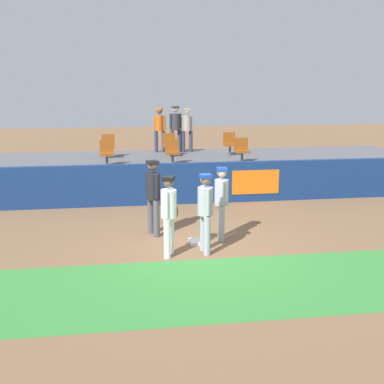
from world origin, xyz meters
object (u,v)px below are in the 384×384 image
at_px(seat_back_right, 230,142).
at_px(seat_front_right, 242,149).
at_px(first_base, 198,242).
at_px(player_fielder_home, 169,211).
at_px(player_coach_visitor, 205,208).
at_px(seat_front_left, 107,152).
at_px(seat_front_center, 172,150).
at_px(player_runner_visitor, 221,198).
at_px(seat_back_left, 108,145).
at_px(spectator_casual, 176,126).
at_px(player_umpire, 153,192).
at_px(seat_back_center, 169,144).
at_px(spectator_hooded, 160,127).
at_px(spectator_capped, 187,127).

distance_m(seat_back_right, seat_front_right, 1.80).
distance_m(first_base, player_fielder_home, 1.40).
bearing_deg(player_coach_visitor, seat_front_left, -164.84).
distance_m(seat_front_left, seat_front_right, 4.50).
xyz_separation_m(first_base, seat_front_center, (-0.04, 5.25, 1.41)).
distance_m(player_runner_visitor, player_coach_visitor, 0.99).
bearing_deg(seat_front_right, seat_back_left, 158.16).
xyz_separation_m(seat_front_left, spectator_casual, (2.57, 2.76, 0.56)).
xyz_separation_m(player_umpire, seat_back_center, (1.02, 6.25, 0.38)).
height_order(seat_back_center, spectator_hooded, spectator_hooded).
xyz_separation_m(player_fielder_home, spectator_casual, (1.13, 8.71, 1.00)).
height_order(player_coach_visitor, seat_front_right, seat_front_right).
bearing_deg(player_umpire, spectator_capped, 144.94).
bearing_deg(seat_back_left, first_base, -72.90).
distance_m(first_base, seat_front_center, 5.43).
bearing_deg(seat_front_right, spectator_hooded, 130.91).
bearing_deg(spectator_capped, player_fielder_home, 78.35).
bearing_deg(seat_front_center, seat_front_right, 0.01).
xyz_separation_m(seat_back_right, seat_back_left, (-4.48, 0.00, 0.00)).
bearing_deg(first_base, player_coach_visitor, -85.59).
bearing_deg(seat_back_center, spectator_hooded, 102.88).
xyz_separation_m(player_runner_visitor, seat_front_left, (-2.76, 5.05, 0.44)).
bearing_deg(spectator_capped, first_base, 82.63).
height_order(seat_front_right, spectator_capped, spectator_capped).
distance_m(seat_back_right, spectator_hooded, 2.81).
height_order(player_umpire, seat_front_right, player_umpire).
bearing_deg(spectator_capped, spectator_hooded, -7.36).
relative_size(seat_back_center, spectator_casual, 0.47).
distance_m(seat_front_center, spectator_casual, 2.85).
relative_size(player_umpire, seat_back_right, 2.19).
bearing_deg(seat_front_right, player_fielder_home, -117.27).
xyz_separation_m(seat_back_left, seat_front_center, (2.13, -1.80, -0.00)).
distance_m(seat_back_right, spectator_capped, 1.86).
bearing_deg(seat_back_right, first_base, -108.16).
distance_m(first_base, spectator_capped, 8.33).
height_order(seat_back_right, spectator_casual, spectator_casual).
xyz_separation_m(first_base, spectator_capped, (0.84, 8.07, 1.92)).
distance_m(player_umpire, seat_front_center, 4.57).
bearing_deg(spectator_casual, seat_front_left, 32.46).
xyz_separation_m(player_fielder_home, seat_front_right, (3.06, 5.95, 0.44)).
bearing_deg(seat_front_center, spectator_capped, 72.72).
bearing_deg(seat_back_right, spectator_hooded, 155.91).
xyz_separation_m(player_fielder_home, spectator_hooded, (0.53, 8.88, 0.95)).
height_order(player_runner_visitor, seat_back_left, seat_back_left).
relative_size(seat_front_left, spectator_casual, 0.47).
height_order(player_fielder_home, seat_back_right, seat_back_right).
relative_size(player_coach_visitor, seat_back_right, 2.09).
relative_size(player_runner_visitor, seat_back_center, 2.07).
xyz_separation_m(seat_front_right, spectator_casual, (-1.94, 2.76, 0.56)).
bearing_deg(player_runner_visitor, seat_front_left, -142.44).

